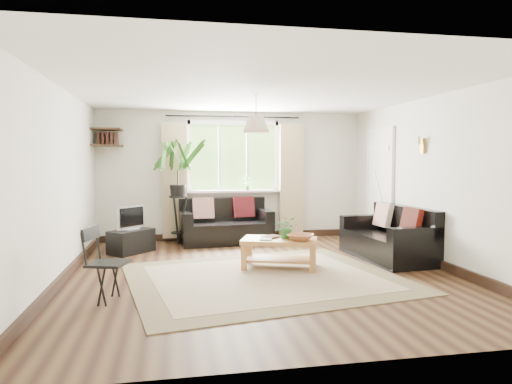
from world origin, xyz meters
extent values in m
plane|color=black|center=(0.00, 0.00, 0.00)|extent=(5.50, 5.50, 0.00)
plane|color=white|center=(0.00, 0.00, 2.40)|extent=(5.50, 5.50, 0.00)
cube|color=beige|center=(0.00, 2.75, 1.20)|extent=(5.00, 0.02, 2.40)
cube|color=beige|center=(0.00, -2.75, 1.20)|extent=(5.00, 0.02, 2.40)
cube|color=beige|center=(-2.50, 0.00, 1.20)|extent=(0.02, 5.50, 2.40)
cube|color=beige|center=(2.50, 0.00, 1.20)|extent=(0.02, 5.50, 2.40)
cube|color=beige|center=(-0.01, -0.27, 0.01)|extent=(3.73, 3.35, 0.02)
cube|color=silver|center=(2.47, 1.70, 1.00)|extent=(0.06, 0.96, 2.06)
imported|color=#286026|center=(0.40, 0.23, 0.57)|extent=(0.33, 0.31, 0.30)
imported|color=#9D5C36|center=(0.54, 0.03, 0.46)|extent=(0.47, 0.47, 0.09)
imported|color=silver|center=(0.02, 0.22, 0.42)|extent=(0.21, 0.26, 0.02)
imported|color=#522F20|center=(0.14, 0.39, 0.43)|extent=(0.31, 0.30, 0.02)
cube|color=black|center=(-1.81, 1.68, 0.19)|extent=(0.76, 0.78, 0.38)
imported|color=#2D6023|center=(0.25, 2.63, 1.06)|extent=(0.14, 0.10, 0.27)
camera|label=1|loc=(-1.16, -5.83, 1.49)|focal=32.00mm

